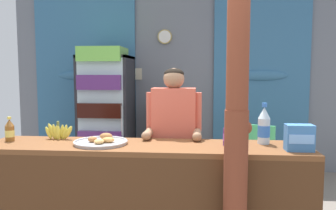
{
  "coord_description": "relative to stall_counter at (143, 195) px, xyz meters",
  "views": [
    {
      "loc": [
        0.28,
        -2.25,
        1.53
      ],
      "look_at": [
        -0.01,
        0.96,
        1.22
      ],
      "focal_mm": 36.31,
      "sensor_mm": 36.0,
      "label": 1
    }
  ],
  "objects": [
    {
      "name": "banana_bunch",
      "position": [
        -0.78,
        0.26,
        0.44
      ],
      "size": [
        0.27,
        0.05,
        0.16
      ],
      "color": "#DBCC42",
      "rests_on": "stall_counter"
    },
    {
      "name": "snack_box_biscuit",
      "position": [
        1.16,
        -0.01,
        0.48
      ],
      "size": [
        0.2,
        0.12,
        0.19
      ],
      "color": "#3D75B7",
      "rests_on": "stall_counter"
    },
    {
      "name": "plastic_lawn_chair",
      "position": [
        1.25,
        2.0,
        -0.09
      ],
      "size": [
        0.57,
        0.57,
        0.86
      ],
      "color": "#4CC675",
      "rests_on": "ground"
    },
    {
      "name": "stall_counter",
      "position": [
        0.0,
        0.0,
        0.0
      ],
      "size": [
        2.58,
        0.54,
        0.96
      ],
      "color": "brown",
      "rests_on": "ground"
    },
    {
      "name": "timber_post",
      "position": [
        0.68,
        -0.27,
        0.65
      ],
      "size": [
        0.18,
        0.16,
        2.57
      ],
      "color": "brown",
      "rests_on": "ground"
    },
    {
      "name": "soda_bottle_grape_soda",
      "position": [
        0.65,
        0.12,
        0.47
      ],
      "size": [
        0.07,
        0.07,
        0.21
      ],
      "color": "#56286B",
      "rests_on": "stall_counter"
    },
    {
      "name": "back_wall_curtained",
      "position": [
        0.11,
        2.84,
        0.81
      ],
      "size": [
        5.3,
        0.22,
        2.72
      ],
      "color": "slate",
      "rests_on": "ground"
    },
    {
      "name": "soda_bottle_iced_tea",
      "position": [
        -1.15,
        0.15,
        0.47
      ],
      "size": [
        0.08,
        0.08,
        0.2
      ],
      "color": "brown",
      "rests_on": "stall_counter"
    },
    {
      "name": "soda_bottle_water",
      "position": [
        0.95,
        0.22,
        0.52
      ],
      "size": [
        0.1,
        0.1,
        0.33
      ],
      "color": "silver",
      "rests_on": "stall_counter"
    },
    {
      "name": "shopkeeper",
      "position": [
        0.2,
        0.53,
        0.41
      ],
      "size": [
        0.51,
        0.42,
        1.57
      ],
      "color": "#28282D",
      "rests_on": "ground"
    },
    {
      "name": "bottle_shelf_rack",
      "position": [
        -0.05,
        2.46,
        0.03
      ],
      "size": [
        0.48,
        0.28,
        1.16
      ],
      "color": "brown",
      "rests_on": "ground"
    },
    {
      "name": "drink_fridge",
      "position": [
        -0.91,
        2.24,
        0.46
      ],
      "size": [
        0.72,
        0.76,
        1.88
      ],
      "color": "#232328",
      "rests_on": "ground"
    },
    {
      "name": "pastry_tray",
      "position": [
        -0.35,
        0.09,
        0.4
      ],
      "size": [
        0.43,
        0.43,
        0.07
      ],
      "color": "#BCBCC1",
      "rests_on": "stall_counter"
    }
  ]
}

